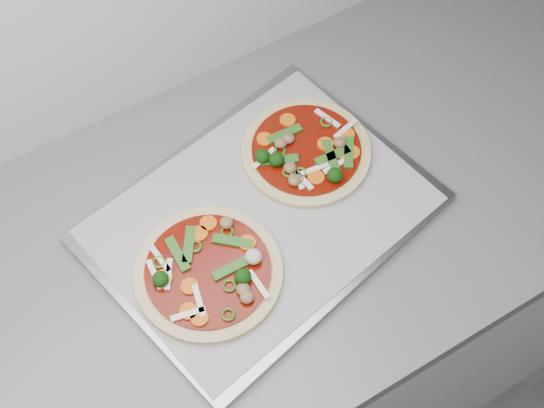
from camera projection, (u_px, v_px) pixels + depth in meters
base_cabinet at (170, 389)px, 1.48m from camera, size 3.60×0.60×0.86m
countertop at (134, 297)px, 1.09m from camera, size 3.60×0.60×0.04m
baking_tray at (261, 218)px, 1.12m from camera, size 0.54×0.45×0.02m
parchment at (261, 215)px, 1.12m from camera, size 0.51×0.41×0.00m
pizza_left at (209, 272)px, 1.06m from camera, size 0.25×0.25×0.04m
pizza_right at (306, 152)px, 1.16m from camera, size 0.22×0.22×0.03m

